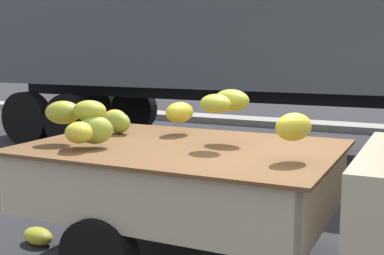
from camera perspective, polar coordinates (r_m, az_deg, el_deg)
semi_trailer at (r=9.61m, az=8.23°, el=12.26°), size 12.07×2.94×3.95m
fallen_banana_bunch_near_tailgate at (r=5.44m, az=-16.73°, el=-11.47°), size 0.42×0.31×0.16m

